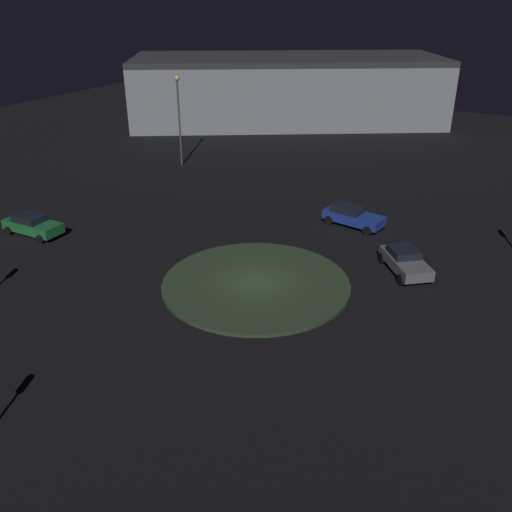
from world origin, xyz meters
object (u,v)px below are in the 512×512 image
Objects in this scene: car_grey at (405,261)px; car_blue at (353,216)px; car_green at (32,225)px; store_building at (287,89)px; streetlamp_southeast at (179,109)px.

car_blue is at bearing -174.48° from car_grey.
car_green is 42.86m from store_building.
car_grey is at bearing 93.91° from store_building.
streetlamp_southeast is (0.49, -19.38, 4.81)m from car_green.
store_building is at bearing 176.79° from car_grey.
store_building reaches higher than car_blue.
car_green is at bearing -137.32° from car_blue.
car_green is at bearing 91.46° from streetlamp_southeast.
store_building is (19.42, -30.68, 3.38)m from car_blue.
streetlamp_southeast is 0.21× the size of store_building.
car_green is 0.51× the size of streetlamp_southeast.
streetlamp_southeast is (20.21, -7.34, 4.80)m from car_blue.
store_building is (-0.79, -23.34, -1.43)m from streetlamp_southeast.
car_grey is at bearing 15.11° from car_green.
streetlamp_southeast reaches higher than store_building.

